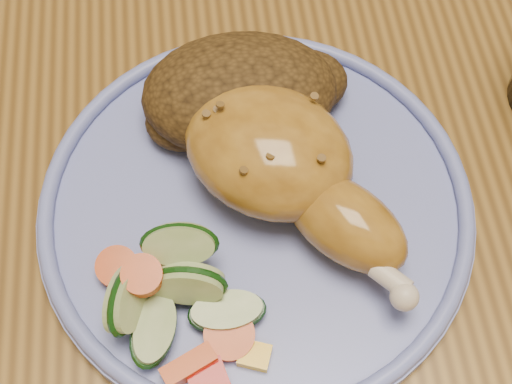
{
  "coord_description": "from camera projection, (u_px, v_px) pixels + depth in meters",
  "views": [
    {
      "loc": [
        -0.11,
        -0.27,
        1.15
      ],
      "look_at": [
        -0.09,
        -0.07,
        0.78
      ],
      "focal_mm": 50.0,
      "sensor_mm": 36.0,
      "label": 1
    }
  ],
  "objects": [
    {
      "name": "rice_pilaf",
      "position": [
        244.0,
        93.0,
        0.46
      ],
      "size": [
        0.14,
        0.09,
        0.05
      ],
      "color": "#432D10",
      "rests_on": "plate"
    },
    {
      "name": "plate",
      "position": [
        256.0,
        208.0,
        0.45
      ],
      "size": [
        0.27,
        0.27,
        0.01
      ],
      "primitive_type": "cylinder",
      "color": "#6A77C0",
      "rests_on": "dining_table"
    },
    {
      "name": "vegetable_pile",
      "position": [
        169.0,
        295.0,
        0.4
      ],
      "size": [
        0.1,
        0.1,
        0.05
      ],
      "color": "#A50A05",
      "rests_on": "plate"
    },
    {
      "name": "plate_rim",
      "position": [
        256.0,
        200.0,
        0.44
      ],
      "size": [
        0.27,
        0.27,
        0.01
      ],
      "primitive_type": "torus",
      "color": "#6A77C0",
      "rests_on": "plate"
    },
    {
      "name": "dining_table",
      "position": [
        353.0,
        177.0,
        0.56
      ],
      "size": [
        0.9,
        1.4,
        0.75
      ],
      "color": "brown",
      "rests_on": "ground"
    },
    {
      "name": "chicken_leg",
      "position": [
        287.0,
        167.0,
        0.42
      ],
      "size": [
        0.15,
        0.17,
        0.06
      ],
      "color": "#AC7724",
      "rests_on": "plate"
    }
  ]
}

